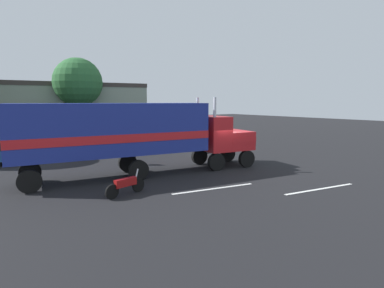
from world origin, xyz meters
TOP-DOWN VIEW (x-y plane):
  - ground_plane at (0.00, 0.00)m, footprint 120.00×120.00m
  - lane_stripe_near at (-3.86, -3.50)m, footprint 4.33×1.11m
  - lane_stripe_mid at (0.25, -6.67)m, footprint 4.34×1.07m
  - semi_truck at (-5.70, 1.34)m, footprint 14.38×5.02m
  - person_bystander at (-4.42, 4.10)m, footprint 0.39×0.48m
  - parked_bus at (-2.14, 10.81)m, footprint 11.28×4.50m
  - motorcycle at (-7.75, -1.85)m, footprint 2.09×0.53m
  - tree_center at (-2.56, 21.46)m, footprint 5.44×5.44m
  - building_backdrop at (-3.80, 25.63)m, footprint 21.62×9.67m

SIDE VIEW (x-z plane):
  - ground_plane at x=0.00m, z-range 0.00..0.00m
  - lane_stripe_near at x=-3.86m, z-range 0.00..0.01m
  - lane_stripe_mid at x=0.25m, z-range 0.00..0.01m
  - motorcycle at x=-7.75m, z-range -0.08..1.04m
  - person_bystander at x=-4.42m, z-range 0.08..1.71m
  - parked_bus at x=-2.14m, z-range 0.37..3.77m
  - semi_truck at x=-5.70m, z-range 0.27..4.77m
  - building_backdrop at x=-3.80m, z-range 0.22..6.71m
  - tree_center at x=-2.56m, z-range 1.81..10.93m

